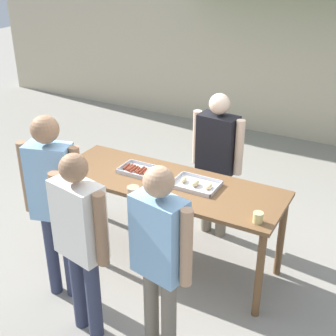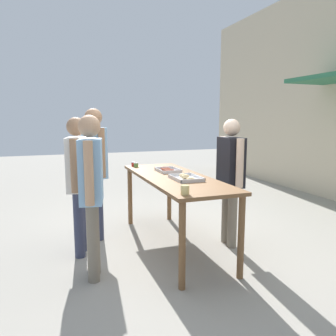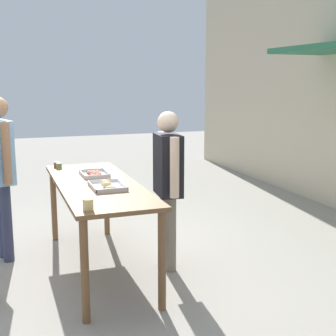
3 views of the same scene
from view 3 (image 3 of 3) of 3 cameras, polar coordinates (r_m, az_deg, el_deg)
The scene contains 9 objects.
ground_plane at distance 5.16m, azimuth -8.38°, elevation -12.00°, with size 24.00×24.00×0.00m, color gray.
serving_table at distance 4.90m, azimuth -8.64°, elevation -3.04°, with size 2.30×0.79×0.94m.
food_tray_sausages at distance 5.23m, azimuth -8.96°, elevation -0.76°, with size 0.38×0.28×0.04m.
food_tray_buns at distance 4.61m, azimuth -7.41°, elevation -2.21°, with size 0.44×0.31×0.06m.
condiment_jar_mustard at distance 5.81m, azimuth -13.41°, elevation 0.42°, with size 0.07×0.07×0.07m.
condiment_jar_ketchup at distance 5.72m, azimuth -13.16°, elevation 0.26°, with size 0.07×0.07×0.07m.
beer_cup at distance 3.86m, azimuth -9.72°, elevation -4.43°, with size 0.09×0.09×0.09m.
person_server_behind_table at distance 4.85m, azimuth -0.00°, elevation -1.05°, with size 0.59×0.26×1.67m.
person_customer_holding_hotdog at distance 5.38m, azimuth -19.76°, elevation 0.63°, with size 0.54×0.31×1.81m.
Camera 3 is at (4.67, -0.92, 1.98)m, focal length 50.00 mm.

